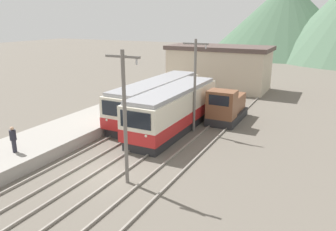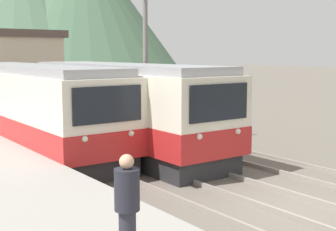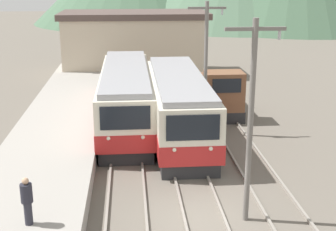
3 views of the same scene
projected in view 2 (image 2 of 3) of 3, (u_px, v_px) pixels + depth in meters
ground_plane at (294, 211)px, 11.63m from camera, size 200.00×200.00×0.00m
track_center at (299, 207)px, 11.74m from camera, size 1.54×60.00×0.14m
commuter_train_left at (32, 111)px, 18.69m from camera, size 2.84×12.69×3.43m
commuter_train_center at (121, 111)px, 18.53m from camera, size 2.84×11.60×3.47m
shunting_locomotive at (129, 106)px, 23.74m from camera, size 2.40×5.22×3.00m
catenary_mast_mid at (146, 52)px, 19.49m from camera, size 2.00×0.20×7.20m
person_on_platform at (127, 203)px, 6.92m from camera, size 0.38×0.38×1.63m
mountain_backdrop at (2, 11)px, 72.50m from camera, size 60.54×45.76×22.52m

